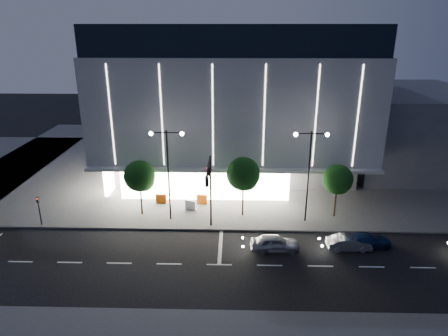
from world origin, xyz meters
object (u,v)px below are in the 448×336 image
Objects in this scene: barrier_b at (191,205)px; barrier_c at (202,199)px; street_lamp_west at (168,162)px; car_lead at (275,243)px; barrier_a at (161,199)px; traffic_mast at (210,183)px; tree_mid at (243,176)px; ped_signal_far at (39,208)px; tree_left at (140,178)px; street_lamp_east at (309,164)px; car_third at (367,240)px; car_second at (349,243)px; tree_right at (338,181)px.

barrier_b is 1.00× the size of barrier_c.
street_lamp_west reaches higher than car_lead.
street_lamp_west is at bearing -66.51° from barrier_a.
tree_mid is at bearing 50.58° from traffic_mast.
ped_signal_far is at bearing -153.93° from barrier_a.
tree_left is at bearing 152.16° from traffic_mast.
street_lamp_west is at bearing -171.74° from tree_mid.
tree_left is (-15.97, 1.02, -1.92)m from street_lamp_east.
barrier_b is at bearing -24.03° from barrier_a.
car_third is 16.79m from barrier_c.
barrier_c is at bearing 149.00° from tree_mid.
barrier_b is at bearing 59.84° from car_third.
tree_left is (9.03, 2.52, 2.15)m from ped_signal_far.
street_lamp_east reaches higher than barrier_a.
street_lamp_east is at bearing 26.76° from car_second.
car_lead is (-6.41, -6.29, -3.18)m from tree_right.
barrier_c is at bearing 53.81° from car_second.
street_lamp_east is 1.63× the size of tree_right.
traffic_mast is 14.32m from car_third.
tree_mid is at bearing 54.89° from car_third.
tree_mid is 5.59× the size of barrier_a.
tree_mid is (-5.97, 1.02, -1.62)m from street_lamp_east.
car_second is 15.78m from barrier_b.
tree_right is 5.01× the size of barrier_b.
car_second is (18.80, -5.95, -3.42)m from tree_left.
car_lead is at bearing -24.88° from traffic_mast.
traffic_mast is 1.68× the size of car_third.
ped_signal_far is at bearing -164.39° from tree_left.
tree_left is 14.46m from car_lead.
traffic_mast is at bearing 76.04° from car_second.
barrier_a is at bearing 173.99° from barrier_b.
barrier_a is at bearing 171.67° from tree_right.
street_lamp_west is at bearing 180.00° from street_lamp_east.
barrier_c is at bearing 160.72° from street_lamp_east.
ped_signal_far is 29.68m from car_third.
tree_mid reaches higher than barrier_a.
traffic_mast is 1.24× the size of tree_left.
street_lamp_east reaches higher than tree_right.
ped_signal_far is 0.49× the size of tree_mid.
barrier_c is (-10.24, 3.58, -5.31)m from street_lamp_east.
street_lamp_west is at bearing 146.35° from traffic_mast.
street_lamp_west reaches higher than tree_mid.
street_lamp_west is at bearing -121.24° from barrier_c.
traffic_mast is at bearing -48.33° from barrier_a.
tree_right is at bearing 3.64° from street_lamp_west.
car_lead is 10.82m from barrier_b.
barrier_b is at bearing 14.83° from ped_signal_far.
car_third reaches higher than barrier_c.
tree_right is 1.48× the size of car_second.
car_second is (8.80, -5.95, -3.72)m from tree_mid.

